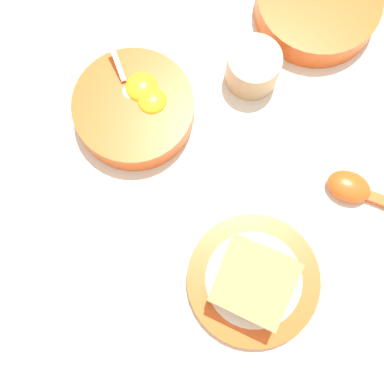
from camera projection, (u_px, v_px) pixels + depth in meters
name	position (u px, v px, depth m)	size (l,w,h in m)	color
ground_plane	(262.00, 212.00, 0.74)	(3.00, 3.00, 0.00)	silver
egg_bowl	(135.00, 108.00, 0.75)	(0.17, 0.17, 0.07)	#DB5119
toast_plate	(253.00, 280.00, 0.71)	(0.18, 0.18, 0.02)	#DB5119
toast_sandwich	(254.00, 281.00, 0.68)	(0.13, 0.13, 0.05)	tan
soup_spoon	(357.00, 190.00, 0.74)	(0.13, 0.11, 0.03)	#DB5119
congee_bowl	(318.00, 4.00, 0.79)	(0.18, 0.18, 0.04)	#DB5119
drinking_cup	(253.00, 67.00, 0.76)	(0.08, 0.08, 0.06)	tan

